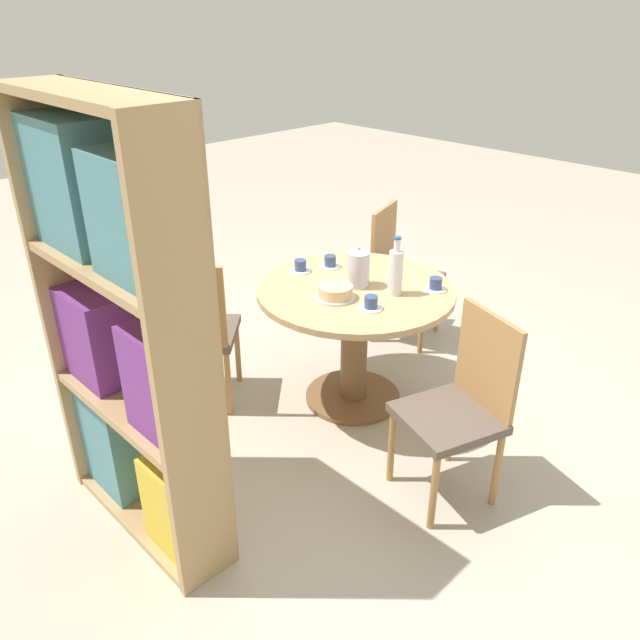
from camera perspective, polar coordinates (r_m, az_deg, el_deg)
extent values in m
plane|color=#B2A893|center=(3.87, 3.00, -7.15)|extent=(14.00, 14.00, 0.00)
cylinder|color=brown|center=(3.86, 3.01, -6.96)|extent=(0.58, 0.58, 0.03)
cylinder|color=brown|center=(3.67, 3.14, -2.37)|extent=(0.16, 0.16, 0.68)
cylinder|color=tan|center=(3.51, 3.28, 2.72)|extent=(1.11, 1.11, 0.04)
cylinder|color=#A87A47|center=(4.30, 9.28, -0.51)|extent=(0.03, 0.03, 0.42)
cylinder|color=#A87A47|center=(4.61, 10.73, 1.34)|extent=(0.03, 0.03, 0.42)
cylinder|color=#A87A47|center=(4.40, 4.86, 0.48)|extent=(0.03, 0.03, 0.42)
cylinder|color=#A87A47|center=(4.71, 6.57, 2.22)|extent=(0.03, 0.03, 0.42)
cube|color=brown|center=(4.40, 8.05, 3.63)|extent=(0.53, 0.53, 0.04)
cube|color=#A87A47|center=(4.37, 5.83, 7.25)|extent=(0.15, 0.39, 0.48)
cylinder|color=#A87A47|center=(3.96, -7.54, -2.94)|extent=(0.03, 0.03, 0.42)
cylinder|color=#A87A47|center=(4.03, -12.61, -2.81)|extent=(0.03, 0.03, 0.42)
cylinder|color=#A87A47|center=(3.65, -8.37, -5.76)|extent=(0.03, 0.03, 0.42)
cylinder|color=#A87A47|center=(3.73, -13.85, -5.56)|extent=(0.03, 0.03, 0.42)
cube|color=brown|center=(3.72, -10.89, -1.16)|extent=(0.59, 0.59, 0.04)
cube|color=#A87A47|center=(3.44, -11.92, 1.11)|extent=(0.31, 0.30, 0.48)
cylinder|color=#A87A47|center=(3.17, 6.55, -11.41)|extent=(0.03, 0.03, 0.42)
cylinder|color=#A87A47|center=(2.95, 10.35, -15.24)|extent=(0.03, 0.03, 0.42)
cylinder|color=#A87A47|center=(3.34, 11.88, -9.57)|extent=(0.03, 0.03, 0.42)
cylinder|color=#A87A47|center=(3.14, 15.87, -12.97)|extent=(0.03, 0.03, 0.42)
cube|color=brown|center=(3.00, 11.57, -8.79)|extent=(0.53, 0.53, 0.04)
cube|color=#A87A47|center=(2.97, 15.09, -3.62)|extent=(0.39, 0.15, 0.48)
cube|color=tan|center=(3.03, -21.76, 1.35)|extent=(0.04, 0.28, 1.92)
cube|color=tan|center=(2.27, -11.87, -5.90)|extent=(0.04, 0.28, 1.92)
cube|color=tan|center=(2.69, -15.10, -0.84)|extent=(0.97, 0.02, 1.92)
cube|color=tan|center=(3.18, -15.10, -16.79)|extent=(0.90, 0.27, 0.04)
cube|color=tan|center=(2.80, -16.63, -7.51)|extent=(0.90, 0.27, 0.04)
cube|color=tan|center=(2.50, -18.54, 4.66)|extent=(0.90, 0.27, 0.04)
cube|color=tan|center=(2.35, -20.85, 18.75)|extent=(0.90, 0.27, 0.04)
cube|color=teal|center=(3.21, -18.07, -10.41)|extent=(0.34, 0.21, 0.51)
cube|color=gold|center=(2.84, -12.43, -16.32)|extent=(0.34, 0.21, 0.43)
cube|color=#703384|center=(2.91, -19.69, -1.33)|extent=(0.34, 0.21, 0.42)
cube|color=#703384|center=(2.46, -13.84, -5.63)|extent=(0.34, 0.21, 0.44)
cube|color=teal|center=(2.64, -21.66, 11.58)|extent=(0.41, 0.21, 0.51)
cube|color=teal|center=(2.22, -16.15, 8.83)|extent=(0.41, 0.21, 0.44)
cylinder|color=silver|center=(3.49, 3.52, 4.65)|extent=(0.13, 0.13, 0.20)
cone|color=silver|center=(3.45, 3.57, 6.34)|extent=(0.11, 0.11, 0.02)
sphere|color=silver|center=(3.44, 3.58, 6.64)|extent=(0.02, 0.02, 0.02)
cylinder|color=silver|center=(3.40, 6.92, 4.28)|extent=(0.08, 0.08, 0.25)
cylinder|color=silver|center=(3.34, 7.07, 6.80)|extent=(0.04, 0.04, 0.07)
cylinder|color=#2D5184|center=(3.32, 7.11, 7.46)|extent=(0.04, 0.04, 0.01)
cylinder|color=silver|center=(3.37, 1.39, 2.11)|extent=(0.22, 0.22, 0.01)
cylinder|color=#DBB784|center=(3.35, 1.39, 2.69)|extent=(0.19, 0.19, 0.06)
cylinder|color=white|center=(3.26, 4.66, 1.10)|extent=(0.13, 0.13, 0.01)
cylinder|color=#334775|center=(3.25, 4.68, 1.66)|extent=(0.07, 0.07, 0.06)
cylinder|color=white|center=(3.53, 10.49, 2.80)|extent=(0.13, 0.13, 0.01)
cylinder|color=#334775|center=(3.51, 10.54, 3.33)|extent=(0.07, 0.07, 0.06)
cylinder|color=white|center=(3.72, -1.80, 4.53)|extent=(0.13, 0.13, 0.01)
cylinder|color=#334775|center=(3.70, -1.81, 5.04)|extent=(0.07, 0.07, 0.06)
cylinder|color=white|center=(3.78, 0.93, 4.94)|extent=(0.13, 0.13, 0.01)
cylinder|color=#334775|center=(3.77, 0.94, 5.44)|extent=(0.07, 0.07, 0.06)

